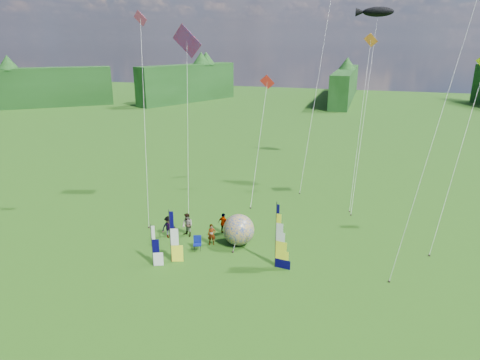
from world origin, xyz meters
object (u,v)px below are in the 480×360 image
(spectator_b, at_px, (187,225))
(kite_whale, at_px, (366,97))
(camp_chair, at_px, (197,243))
(spectator_d, at_px, (224,223))
(side_banner_left, at_px, (170,237))
(bol_inflatable, at_px, (239,230))
(spectator_a, at_px, (212,235))
(spectator_c, at_px, (169,227))
(feather_banner_main, at_px, (276,236))
(side_banner_far, at_px, (152,246))

(spectator_b, distance_m, kite_whale, 19.98)
(spectator_b, relative_size, camp_chair, 1.77)
(spectator_b, relative_size, spectator_d, 1.10)
(side_banner_left, distance_m, bol_inflatable, 5.25)
(spectator_a, bearing_deg, bol_inflatable, 0.36)
(spectator_c, xyz_separation_m, camp_chair, (2.84, -1.30, -0.34))
(spectator_d, bearing_deg, feather_banner_main, 162.75)
(spectator_b, bearing_deg, side_banner_far, -70.13)
(bol_inflatable, distance_m, camp_chair, 3.13)
(feather_banner_main, relative_size, spectator_d, 2.66)
(feather_banner_main, xyz_separation_m, side_banner_far, (-7.69, -2.28, -0.76))
(kite_whale, bearing_deg, spectator_c, -127.62)
(side_banner_far, height_order, spectator_d, side_banner_far)
(side_banner_left, relative_size, spectator_b, 2.01)
(spectator_b, relative_size, spectator_c, 1.07)
(spectator_c, bearing_deg, bol_inflatable, -46.38)
(kite_whale, bearing_deg, feather_banner_main, -100.73)
(side_banner_left, xyz_separation_m, side_banner_far, (-0.90, -0.86, -0.38))
(spectator_c, relative_size, camp_chair, 1.66)
(camp_chair, bearing_deg, bol_inflatable, 14.79)
(camp_chair, bearing_deg, side_banner_left, -136.62)
(side_banner_far, bearing_deg, side_banner_left, 21.69)
(side_banner_left, bearing_deg, spectator_c, 99.96)
(spectator_b, distance_m, spectator_d, 2.75)
(feather_banner_main, distance_m, spectator_a, 5.57)
(kite_whale, bearing_deg, bol_inflatable, -114.44)
(side_banner_far, bearing_deg, bol_inflatable, 24.60)
(camp_chair, relative_size, kite_whale, 0.06)
(feather_banner_main, xyz_separation_m, kite_whale, (4.55, 16.29, 6.98))
(bol_inflatable, bearing_deg, spectator_b, 178.22)
(spectator_c, xyz_separation_m, kite_whale, (13.16, 14.35, 8.34))
(spectator_a, xyz_separation_m, spectator_d, (0.20, 2.03, 0.04))
(feather_banner_main, bearing_deg, bol_inflatable, 151.73)
(spectator_c, height_order, spectator_d, spectator_c)
(spectator_a, bearing_deg, spectator_c, 157.71)
(bol_inflatable, relative_size, spectator_a, 1.44)
(spectator_c, bearing_deg, spectator_d, -24.94)
(feather_banner_main, height_order, side_banner_far, feather_banner_main)
(side_banner_far, relative_size, spectator_b, 1.59)
(feather_banner_main, distance_m, side_banner_left, 6.94)
(camp_chair, distance_m, kite_whale, 20.65)
(side_banner_far, xyz_separation_m, bol_inflatable, (4.44, 4.69, -0.31))
(spectator_a, bearing_deg, camp_chair, -140.33)
(spectator_a, xyz_separation_m, camp_chair, (-0.67, -1.11, -0.28))
(feather_banner_main, bearing_deg, side_banner_left, -159.99)
(spectator_c, bearing_deg, spectator_a, -54.42)
(feather_banner_main, height_order, side_banner_left, feather_banner_main)
(spectator_b, height_order, spectator_d, spectator_b)
(spectator_b, distance_m, camp_chair, 2.49)
(bol_inflatable, xyz_separation_m, kite_whale, (7.80, 13.89, 8.05))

